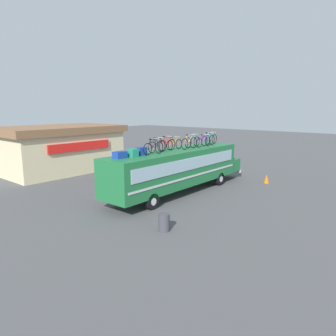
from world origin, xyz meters
name	(u,v)px	position (x,y,z in m)	size (l,w,h in m)	color
ground_plane	(176,193)	(0.00, 0.00, 0.00)	(120.00, 120.00, 0.00)	#4C4C4F
bus	(179,167)	(0.28, 0.00, 1.72)	(12.67, 2.47, 2.90)	#1E6B38
luggage_bag_1	(120,155)	(-4.56, 0.28, 3.09)	(0.71, 0.49, 0.37)	#193899
luggage_bag_2	(133,153)	(-3.76, 0.12, 3.12)	(0.48, 0.50, 0.44)	#1E7F66
luggage_bag_3	(142,151)	(-3.01, 0.16, 3.14)	(0.57, 0.34, 0.46)	#193899
rooftop_bicycle_1	(153,148)	(-2.38, -0.19, 3.30)	(1.71, 0.44, 0.95)	black
rooftop_bicycle_2	(157,146)	(-1.51, 0.26, 3.29)	(1.68, 0.44, 0.93)	black
rooftop_bicycle_3	(166,145)	(-0.68, 0.24, 3.30)	(1.72, 0.44, 0.96)	black
rooftop_bicycle_4	(174,144)	(0.15, 0.28, 3.26)	(1.61, 0.44, 0.86)	black
rooftop_bicycle_5	(189,143)	(1.03, -0.28, 3.31)	(1.73, 0.44, 0.98)	black
rooftop_bicycle_6	(192,142)	(1.85, 0.02, 3.30)	(1.72, 0.44, 0.95)	black
rooftop_bicycle_7	(204,141)	(2.64, -0.37, 3.28)	(1.75, 0.44, 0.89)	black
rooftop_bicycle_8	(208,140)	(3.53, -0.17, 3.30)	(1.72, 0.44, 0.96)	black
rooftop_bicycle_9	(211,139)	(4.41, 0.14, 3.29)	(1.66, 0.44, 0.93)	black
roadside_building	(60,148)	(-0.74, 12.75, 2.05)	(10.47, 6.65, 4.02)	beige
trash_bin	(164,222)	(-5.39, -3.61, 0.42)	(0.52, 0.52, 0.84)	#3F3F47
traffic_cone	(266,179)	(6.66, -3.45, 0.33)	(0.39, 0.39, 0.66)	orange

